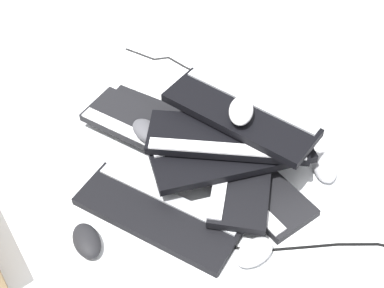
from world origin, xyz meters
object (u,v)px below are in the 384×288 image
keyboard_7 (241,114)px  mouse_1 (87,241)px  mouse_2 (254,252)px  keyboard_6 (228,138)px  keyboard_2 (167,126)px  mouse_5 (147,131)px  keyboard_4 (232,155)px  mouse_3 (325,167)px  keyboard_1 (243,175)px  keyboard_3 (243,163)px  keyboard_0 (157,215)px  keyboard_5 (154,130)px  mouse_0 (241,111)px

keyboard_7 → mouse_1: size_ratio=4.03×
mouse_2 → keyboard_6: bearing=-117.6°
keyboard_2 → mouse_5: 0.12m
keyboard_4 → mouse_3: (-0.15, 0.22, -0.05)m
keyboard_6 → keyboard_1: bearing=72.9°
mouse_2 → keyboard_2: bearing=-100.3°
keyboard_6 → keyboard_3: bearing=82.7°
keyboard_0 → keyboard_2: 0.33m
keyboard_1 → mouse_3: bearing=130.9°
keyboard_6 → mouse_2: 0.32m
keyboard_6 → keyboard_7: 0.08m
keyboard_6 → keyboard_7: (-0.07, -0.01, 0.03)m
keyboard_3 → mouse_2: (0.21, 0.16, -0.02)m
keyboard_7 → keyboard_0: bearing=-6.3°
keyboard_3 → keyboard_5: (0.04, -0.28, 0.00)m
keyboard_5 → keyboard_1: bearing=95.8°
mouse_0 → mouse_1: (0.49, -0.14, -0.15)m
keyboard_5 → mouse_0: mouse_0 is taller
keyboard_5 → mouse_1: 0.39m
keyboard_2 → mouse_5: size_ratio=4.12×
keyboard_5 → mouse_2: bearing=69.2°
keyboard_4 → mouse_1: keyboard_4 is taller
keyboard_3 → mouse_5: 0.29m
keyboard_4 → mouse_0: size_ratio=3.96×
mouse_5 → mouse_2: bearing=177.8°
keyboard_5 → mouse_1: keyboard_5 is taller
keyboard_6 → mouse_1: 0.46m
mouse_0 → keyboard_5: bearing=-92.3°
keyboard_1 → mouse_0: size_ratio=4.23×
keyboard_7 → mouse_0: size_ratio=4.03×
keyboard_1 → keyboard_6: 0.12m
keyboard_4 → mouse_2: keyboard_4 is taller
keyboard_1 → mouse_0: 0.18m
keyboard_7 → mouse_0: mouse_0 is taller
keyboard_1 → mouse_3: 0.23m
keyboard_0 → mouse_3: size_ratio=4.11×
mouse_2 → keyboard_5: bearing=-93.8°
mouse_1 → keyboard_4: bearing=-83.5°
keyboard_4 → mouse_3: 0.27m
keyboard_1 → mouse_2: 0.25m
mouse_2 → mouse_1: bearing=-42.2°
keyboard_4 → mouse_5: (0.07, -0.24, 0.01)m
keyboard_1 → mouse_3: (-0.15, 0.18, 0.01)m
keyboard_0 → keyboard_2: (-0.28, -0.18, 0.00)m
keyboard_2 → keyboard_4: bearing=82.8°
keyboard_3 → keyboard_4: 0.05m
keyboard_4 → keyboard_2: bearing=-97.2°
keyboard_3 → mouse_5: size_ratio=4.20×
keyboard_7 → mouse_1: (0.51, -0.13, -0.11)m
keyboard_1 → mouse_5: mouse_5 is taller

